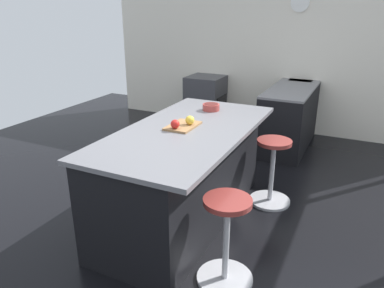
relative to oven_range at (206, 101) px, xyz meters
The scene contains 11 objects.
ground_plane 3.01m from the oven_range, 20.05° to the left, with size 8.19×8.19×0.00m, color black.
interior_partition_left 1.41m from the oven_range, 108.90° to the left, with size 0.15×5.82×2.68m.
sink_cabinet 1.56m from the oven_range, 90.16° to the left, with size 2.43×0.60×1.18m.
oven_range is the anchor object (origin of this frame).
kitchen_island 3.12m from the oven_range, 19.76° to the left, with size 2.16×1.07×0.95m.
stool_by_window 2.87m from the oven_range, 38.07° to the left, with size 0.44×0.44×0.72m.
stool_middle 4.03m from the oven_range, 26.03° to the left, with size 0.44×0.44×0.72m.
cutting_board 3.13m from the oven_range, 19.71° to the left, with size 0.36×0.24×0.02m, color olive.
apple_red 3.26m from the oven_range, 18.74° to the left, with size 0.08×0.08×0.08m, color red.
apple_yellow 3.13m from the oven_range, 20.92° to the left, with size 0.09×0.09×0.09m, color gold.
fruit_bowl 2.55m from the oven_range, 24.99° to the left, with size 0.18×0.18×0.07m.
Camera 1 is at (3.03, 1.53, 2.03)m, focal length 34.49 mm.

